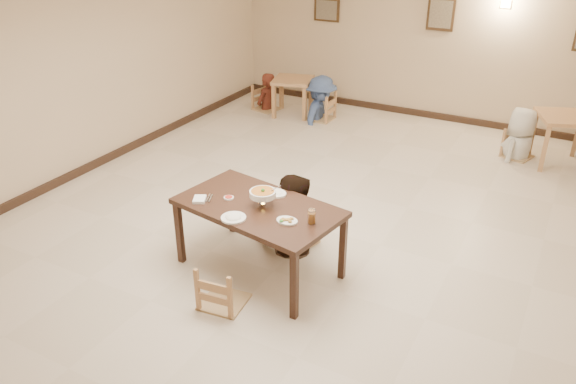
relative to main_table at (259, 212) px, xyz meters
The scene contains 27 objects.
floor 1.38m from the main_table, 81.70° to the left, with size 10.00×10.00×0.00m, color beige.
wall_back 6.19m from the main_table, 88.44° to the left, with size 10.00×10.00×0.00m, color beige.
wall_left 4.07m from the main_table, 163.37° to the left, with size 10.00×10.00×0.00m, color beige.
baseboard_back 6.16m from the main_table, 88.44° to the left, with size 8.00×0.06×0.12m, color #312017.
baseboard_left 4.03m from the main_table, 163.25° to the left, with size 0.06×10.00×0.12m, color #312017.
picture_a 6.53m from the main_table, 108.43° to the left, with size 0.55×0.04×0.45m.
picture_b 6.23m from the main_table, 87.50° to the left, with size 0.50×0.04×0.60m.
wall_sconce 6.44m from the main_table, 77.38° to the left, with size 0.16×0.05×0.22m, color #FFD88C.
main_table is the anchor object (origin of this frame).
chair_far 0.77m from the main_table, 82.26° to the left, with size 0.45×0.45×0.95m.
chair_near 0.77m from the main_table, 91.02° to the right, with size 0.45×0.45×0.96m.
main_diner 0.67m from the main_table, 84.86° to the left, with size 0.92×0.72×1.89m, color gray.
curry_warmer 0.24m from the main_table, ahead, with size 0.32×0.29×0.26m.
rice_plate_far 0.33m from the main_table, 87.27° to the left, with size 0.30×0.30×0.07m.
rice_plate_near 0.40m from the main_table, 101.14° to the right, with size 0.27×0.27×0.06m.
fried_plate 0.49m from the main_table, 20.89° to the right, with size 0.23×0.23×0.05m.
chili_dish 0.38m from the main_table, behind, with size 0.11×0.11×0.02m.
napkin_cutlery 0.67m from the main_table, 161.14° to the right, with size 0.23×0.28×0.03m.
drink_glass 0.71m from the main_table, ahead, with size 0.08×0.08×0.16m.
bg_table_left 5.46m from the main_table, 113.93° to the left, with size 0.90×0.90×0.74m.
bg_table_right 5.60m from the main_table, 60.76° to the left, with size 1.07×1.07×0.83m.
bg_chair_ll 5.76m from the main_table, 119.50° to the left, with size 0.46×0.46×0.99m.
bg_chair_lr 5.25m from the main_table, 107.71° to the left, with size 0.47×0.47×1.01m.
bg_chair_rl 5.31m from the main_table, 66.46° to the left, with size 0.43×0.43×0.92m.
bg_diner_a 5.75m from the main_table, 119.50° to the left, with size 0.56×0.37×1.53m, color #542117.
bg_diner_b 5.25m from the main_table, 107.71° to the left, with size 1.12×0.64×1.73m, color #4B68A5.
bg_diner_c 5.31m from the main_table, 66.46° to the left, with size 0.83×0.54×1.70m, color silver.
Camera 1 is at (2.68, -5.75, 3.75)m, focal length 35.00 mm.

